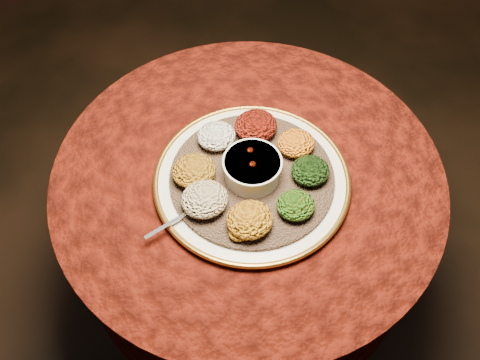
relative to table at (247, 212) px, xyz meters
name	(u,v)px	position (x,y,z in m)	size (l,w,h in m)	color
table	(247,212)	(0.00, 0.00, 0.00)	(0.96, 0.96, 0.73)	black
platter	(252,180)	(0.00, -0.03, 0.19)	(0.47, 0.47, 0.02)	beige
injera	(252,177)	(0.00, -0.03, 0.20)	(0.39, 0.39, 0.01)	brown
stew_bowl	(252,168)	(0.00, -0.03, 0.24)	(0.14, 0.14, 0.06)	silver
spoon	(189,212)	(-0.18, -0.07, 0.21)	(0.14, 0.05, 0.01)	silver
portion_ayib	(216,136)	(-0.04, 0.10, 0.23)	(0.09, 0.09, 0.05)	white
portion_kitfo	(256,126)	(0.06, 0.09, 0.23)	(0.11, 0.10, 0.05)	black
portion_tikil	(296,143)	(0.13, 0.00, 0.23)	(0.09, 0.09, 0.04)	#C68910
portion_gomen	(310,171)	(0.12, -0.09, 0.23)	(0.09, 0.09, 0.04)	black
portion_mixveg	(296,205)	(0.05, -0.16, 0.23)	(0.09, 0.08, 0.04)	#AF3B0B
portion_kik	(250,220)	(-0.07, -0.15, 0.23)	(0.10, 0.10, 0.05)	#BC7F10
portion_timatim	(205,199)	(-0.14, -0.06, 0.23)	(0.11, 0.10, 0.05)	maroon
portion_shiro	(194,171)	(-0.13, 0.02, 0.23)	(0.10, 0.10, 0.05)	#9D5F13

